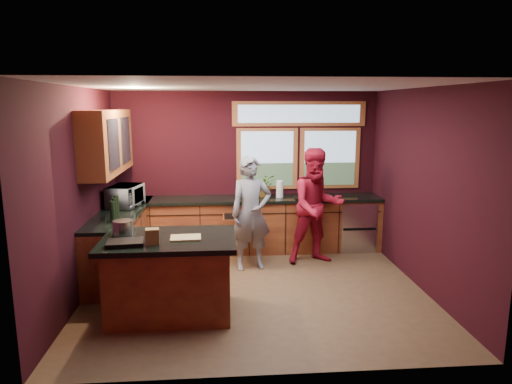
{
  "coord_description": "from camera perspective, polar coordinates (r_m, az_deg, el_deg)",
  "views": [
    {
      "loc": [
        -0.46,
        -5.82,
        2.47
      ],
      "look_at": [
        0.03,
        0.4,
        1.27
      ],
      "focal_mm": 32.0,
      "sensor_mm": 36.0,
      "label": 1
    }
  ],
  "objects": [
    {
      "name": "potted_plant",
      "position": [
        7.73,
        1.17,
        0.8
      ],
      "size": [
        0.35,
        0.3,
        0.39
      ],
      "primitive_type": "imported",
      "color": "#999999",
      "rests_on": "back_counter"
    },
    {
      "name": "black_tray",
      "position": [
        5.27,
        -16.05,
        -6.13
      ],
      "size": [
        0.43,
        0.32,
        0.05
      ],
      "primitive_type": "cube",
      "rotation": [
        0.0,
        0.0,
        0.11
      ],
      "color": "black",
      "rests_on": "island"
    },
    {
      "name": "left_counter",
      "position": [
        7.12,
        -16.49,
        -5.95
      ],
      "size": [
        0.64,
        2.3,
        0.93
      ],
      "color": "#592015",
      "rests_on": "floor"
    },
    {
      "name": "person_red",
      "position": [
        7.19,
        7.6,
        -1.78
      ],
      "size": [
        0.98,
        0.82,
        1.82
      ],
      "primitive_type": "imported",
      "rotation": [
        0.0,
        0.0,
        0.16
      ],
      "color": "maroon",
      "rests_on": "floor"
    },
    {
      "name": "microwave",
      "position": [
        7.27,
        -16.02,
        -0.49
      ],
      "size": [
        0.53,
        0.67,
        0.33
      ],
      "primitive_type": "imported",
      "rotation": [
        0.0,
        0.0,
        1.35
      ],
      "color": "#999999",
      "rests_on": "left_counter"
    },
    {
      "name": "back_counter",
      "position": [
        7.81,
        0.47,
        -4.04
      ],
      "size": [
        4.5,
        0.64,
        0.93
      ],
      "color": "#592015",
      "rests_on": "floor"
    },
    {
      "name": "floor",
      "position": [
        6.34,
        -0.01,
        -12.09
      ],
      "size": [
        4.5,
        4.5,
        0.0
      ],
      "primitive_type": "plane",
      "color": "brown",
      "rests_on": "ground"
    },
    {
      "name": "cutting_board",
      "position": [
        5.37,
        -8.78,
        -5.67
      ],
      "size": [
        0.36,
        0.27,
        0.02
      ],
      "primitive_type": "cube",
      "rotation": [
        0.0,
        0.0,
        0.05
      ],
      "color": "tan",
      "rests_on": "island"
    },
    {
      "name": "paper_bag",
      "position": [
        5.2,
        -12.83,
        -5.46
      ],
      "size": [
        0.16,
        0.14,
        0.18
      ],
      "primitive_type": "cube",
      "rotation": [
        0.0,
        0.0,
        0.12
      ],
      "color": "brown",
      "rests_on": "island"
    },
    {
      "name": "island",
      "position": [
        5.59,
        -10.68,
        -10.22
      ],
      "size": [
        1.55,
        1.05,
        0.95
      ],
      "color": "#592015",
      "rests_on": "floor"
    },
    {
      "name": "paper_towel",
      "position": [
        7.71,
        2.97,
        0.37
      ],
      "size": [
        0.12,
        0.12,
        0.28
      ],
      "primitive_type": "cylinder",
      "color": "white",
      "rests_on": "back_counter"
    },
    {
      "name": "person_grey",
      "position": [
        6.87,
        -0.62,
        -2.69
      ],
      "size": [
        0.7,
        0.53,
        1.72
      ],
      "primitive_type": "imported",
      "rotation": [
        0.0,
        0.0,
        0.2
      ],
      "color": "slate",
      "rests_on": "floor"
    },
    {
      "name": "stock_pot",
      "position": [
        5.65,
        -16.28,
        -4.32
      ],
      "size": [
        0.24,
        0.24,
        0.18
      ],
      "primitive_type": "cylinder",
      "color": "#A8A8AC",
      "rests_on": "island"
    },
    {
      "name": "room_shell",
      "position": [
        6.18,
        -5.78,
        4.55
      ],
      "size": [
        4.52,
        4.02,
        2.71
      ],
      "color": "black",
      "rests_on": "ground"
    }
  ]
}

